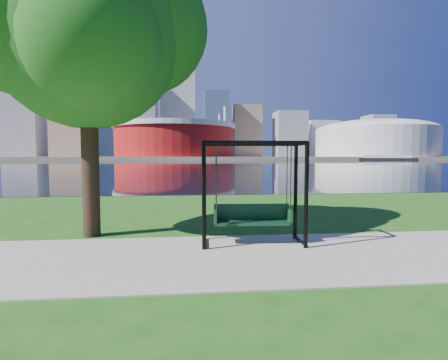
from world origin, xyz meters
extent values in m
plane|color=#1E5114|center=(0.00, 0.00, 0.00)|extent=(900.00, 900.00, 0.00)
cube|color=#9E937F|center=(0.00, -0.50, 0.01)|extent=(120.00, 4.00, 0.03)
cube|color=black|center=(0.00, 102.00, 0.01)|extent=(900.00, 180.00, 0.02)
cube|color=#937F60|center=(0.00, 306.00, 1.00)|extent=(900.00, 228.00, 2.00)
cylinder|color=maroon|center=(-10.00, 235.00, 13.00)|extent=(80.00, 80.00, 22.00)
cylinder|color=silver|center=(-10.00, 235.00, 22.50)|extent=(83.00, 83.00, 3.00)
cylinder|color=silver|center=(22.91, 254.00, 18.00)|extent=(2.00, 2.00, 32.00)
cylinder|color=silver|center=(-42.91, 254.00, 18.00)|extent=(2.00, 2.00, 32.00)
cylinder|color=silver|center=(-42.91, 216.00, 18.00)|extent=(2.00, 2.00, 32.00)
cylinder|color=silver|center=(22.91, 216.00, 18.00)|extent=(2.00, 2.00, 32.00)
cylinder|color=beige|center=(135.00, 235.00, 12.00)|extent=(84.00, 84.00, 20.00)
ellipsoid|color=beige|center=(135.00, 235.00, 21.00)|extent=(84.00, 84.00, 15.12)
cube|color=gray|center=(-140.00, 310.00, 33.00)|extent=(28.00, 28.00, 62.00)
cube|color=#998466|center=(-100.00, 300.00, 46.00)|extent=(26.00, 26.00, 88.00)
cube|color=slate|center=(-70.00, 325.00, 49.50)|extent=(30.00, 24.00, 95.00)
cube|color=gray|center=(-40.00, 305.00, 38.00)|extent=(24.00, 24.00, 72.00)
cube|color=silver|center=(-10.00, 335.00, 42.00)|extent=(32.00, 28.00, 80.00)
cube|color=slate|center=(25.00, 310.00, 31.00)|extent=(22.00, 22.00, 58.00)
cube|color=#998466|center=(55.00, 325.00, 26.00)|extent=(26.00, 26.00, 48.00)
cube|color=gray|center=(95.00, 315.00, 23.00)|extent=(28.00, 24.00, 42.00)
cube|color=silver|center=(135.00, 340.00, 20.00)|extent=(30.00, 26.00, 36.00)
cube|color=gray|center=(185.00, 320.00, 22.00)|extent=(24.00, 24.00, 40.00)
cube|color=#998466|center=(225.00, 335.00, 18.00)|extent=(26.00, 26.00, 32.00)
sphere|color=#998466|center=(-100.00, 300.00, 93.50)|extent=(10.00, 10.00, 10.00)
cylinder|color=black|center=(-0.65, 0.16, 1.29)|extent=(0.11, 0.11, 2.57)
cylinder|color=black|center=(1.80, 0.03, 1.29)|extent=(0.11, 0.11, 2.57)
cylinder|color=black|center=(-0.60, 1.17, 1.29)|extent=(0.11, 0.11, 2.57)
cylinder|color=black|center=(1.85, 1.04, 1.29)|extent=(0.11, 0.11, 2.57)
cylinder|color=black|center=(0.57, 0.10, 2.57)|extent=(2.46, 0.23, 0.10)
cylinder|color=black|center=(0.63, 1.10, 2.57)|extent=(2.46, 0.23, 0.10)
cylinder|color=black|center=(-0.63, 0.66, 2.57)|extent=(0.15, 1.01, 0.10)
cylinder|color=black|center=(-0.63, 0.66, 0.09)|extent=(0.13, 1.01, 0.08)
cylinder|color=black|center=(1.83, 0.54, 2.57)|extent=(0.15, 1.01, 0.10)
cylinder|color=black|center=(1.83, 0.54, 0.09)|extent=(0.13, 1.01, 0.08)
cube|color=black|center=(0.60, 0.60, 0.56)|extent=(1.98, 0.60, 0.07)
cube|color=black|center=(0.61, 0.82, 0.81)|extent=(1.96, 0.16, 0.42)
cube|color=black|center=(-0.34, 0.65, 0.72)|extent=(0.08, 0.51, 0.38)
cube|color=black|center=(1.54, 0.55, 0.72)|extent=(0.08, 0.51, 0.38)
cylinder|color=#39393E|center=(-0.33, 0.44, 1.71)|extent=(0.03, 0.03, 1.62)
cylinder|color=#39393E|center=(1.51, 0.35, 1.71)|extent=(0.03, 0.03, 1.62)
cylinder|color=#39393E|center=(-0.31, 0.85, 1.71)|extent=(0.03, 0.03, 1.62)
cylinder|color=#39393E|center=(1.53, 0.76, 1.71)|extent=(0.03, 0.03, 1.62)
cylinder|color=black|center=(-3.74, 2.02, 2.36)|extent=(0.47, 0.47, 4.73)
sphere|color=#1E5218|center=(-3.74, 2.02, 5.59)|extent=(5.16, 5.16, 5.16)
sphere|color=#1E5218|center=(-2.34, 2.67, 6.02)|extent=(3.87, 3.87, 3.87)
sphere|color=#1E5218|center=(-5.03, 1.59, 5.80)|extent=(4.08, 4.08, 4.08)
sphere|color=#1E5218|center=(-3.31, 0.84, 5.05)|extent=(3.44, 3.44, 3.44)
sphere|color=#1E5218|center=(-4.38, 3.31, 6.45)|extent=(3.65, 3.65, 3.65)
cube|color=black|center=(116.00, 186.99, 0.65)|extent=(32.30, 19.07, 1.26)
cube|color=silver|center=(116.00, 186.99, 2.22)|extent=(25.88, 15.36, 1.88)
camera|label=1|loc=(-1.03, -8.06, 2.25)|focal=28.00mm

